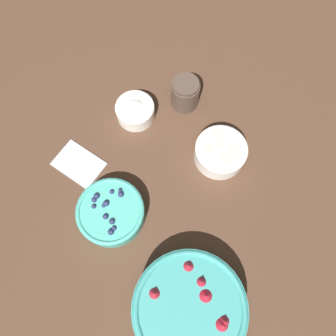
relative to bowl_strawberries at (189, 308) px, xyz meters
name	(u,v)px	position (x,y,z in m)	size (l,w,h in m)	color
ground_plane	(171,184)	(-0.27, 0.16, -0.05)	(4.00, 4.00, 0.00)	#4C3323
bowl_strawberries	(189,308)	(0.00, 0.00, 0.00)	(0.26, 0.26, 0.09)	teal
bowl_blueberries	(111,212)	(-0.29, -0.02, -0.01)	(0.17, 0.17, 0.06)	#47AD9E
bowl_bananas	(221,152)	(-0.25, 0.31, -0.01)	(0.14, 0.14, 0.06)	white
bowl_cream	(135,110)	(-0.49, 0.20, -0.02)	(0.11, 0.11, 0.06)	white
jar_chocolate	(185,94)	(-0.44, 0.34, 0.00)	(0.08, 0.08, 0.09)	#4C3D33
napkin	(79,164)	(-0.46, -0.01, -0.04)	(0.15, 0.13, 0.01)	#B2BCC6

